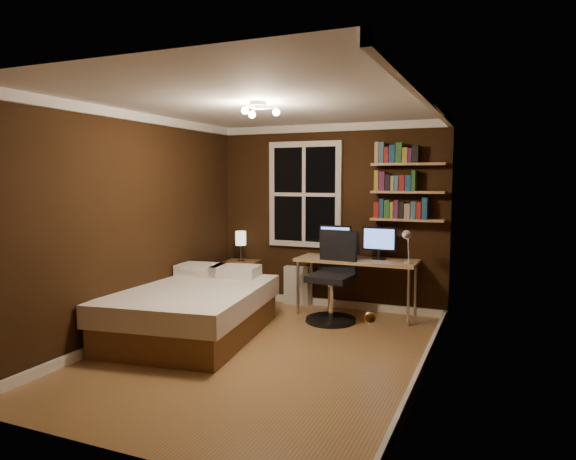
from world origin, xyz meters
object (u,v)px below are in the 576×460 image
at_px(bed, 193,310).
at_px(nightstand, 241,282).
at_px(monitor_right, 379,243).
at_px(radiator, 297,286).
at_px(desk_lamp, 407,246).
at_px(office_chair, 333,286).
at_px(bedside_lamp, 241,246).
at_px(monitor_left, 335,241).
at_px(desk, 357,264).

xyz_separation_m(bed, nightstand, (-0.26, 1.63, -0.00)).
bearing_deg(monitor_right, radiator, 173.75).
distance_m(desk_lamp, office_chair, 1.03).
bearing_deg(office_chair, bedside_lamp, 168.39).
bearing_deg(monitor_left, radiator, 167.74).
bearing_deg(desk, desk_lamp, -14.07).
bearing_deg(desk_lamp, bedside_lamp, 174.65).
bearing_deg(monitor_right, nightstand, -179.38).
xyz_separation_m(bedside_lamp, monitor_left, (1.41, 0.02, 0.14)).
distance_m(monitor_right, desk_lamp, 0.47).
relative_size(bed, monitor_left, 5.06).
height_order(desk, monitor_left, monitor_left).
height_order(bedside_lamp, desk, bedside_lamp).
bearing_deg(bedside_lamp, office_chair, -16.35).
xyz_separation_m(nightstand, monitor_left, (1.41, 0.02, 0.65)).
bearing_deg(desk_lamp, nightstand, 174.65).
bearing_deg(monitor_right, desk_lamp, -31.60).
bearing_deg(monitor_right, monitor_left, 180.00).
xyz_separation_m(desk_lamp, office_chair, (-0.87, -0.22, -0.51)).
bearing_deg(monitor_right, desk, -164.15).
bearing_deg(office_chair, desk_lamp, 19.23).
distance_m(nightstand, desk, 1.76).
bearing_deg(radiator, office_chair, -39.84).
height_order(bed, desk_lamp, desk_lamp).
bearing_deg(bedside_lamp, desk, -1.86).
relative_size(radiator, desk_lamp, 1.23).
bearing_deg(monitor_left, desk, -13.85).
relative_size(bedside_lamp, monitor_right, 1.00).
distance_m(nightstand, monitor_left, 1.55).
relative_size(nightstand, desk_lamp, 1.33).
height_order(nightstand, monitor_left, monitor_left).
xyz_separation_m(nightstand, monitor_right, (1.99, 0.02, 0.65)).
distance_m(monitor_left, monitor_right, 0.59).
height_order(monitor_left, office_chair, monitor_left).
bearing_deg(desk, office_chair, -116.19).
distance_m(bed, radiator, 1.87).
bearing_deg(monitor_left, bedside_lamp, -179.12).
xyz_separation_m(bed, desk, (1.46, 1.58, 0.38)).
xyz_separation_m(nightstand, desk_lamp, (2.39, -0.22, 0.66)).
distance_m(bed, desk, 2.18).
bearing_deg(radiator, desk, -12.81).
distance_m(monitor_left, desk_lamp, 1.02).
bearing_deg(desk, bedside_lamp, 178.14).
relative_size(bed, radiator, 4.07).
xyz_separation_m(desk, office_chair, (-0.19, -0.39, -0.23)).
distance_m(bedside_lamp, desk_lamp, 2.41).
distance_m(bed, desk_lamp, 2.64).
height_order(radiator, monitor_left, monitor_left).
xyz_separation_m(radiator, monitor_right, (1.18, -0.13, 0.67)).
relative_size(radiator, office_chair, 0.48).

